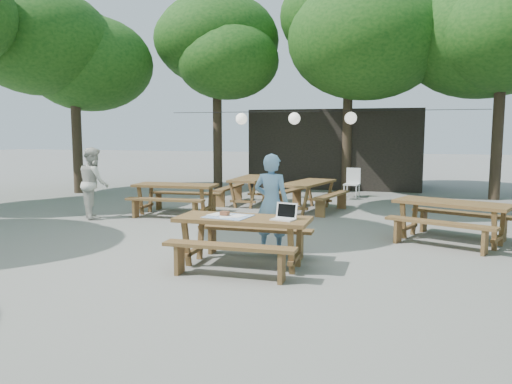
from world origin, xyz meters
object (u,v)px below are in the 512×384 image
at_px(main_picnic_table, 243,241).
at_px(second_person, 94,183).
at_px(woman, 271,203).
at_px(picnic_table_nw, 176,199).
at_px(plastic_chair, 352,189).

relative_size(main_picnic_table, second_person, 1.20).
xyz_separation_m(main_picnic_table, woman, (0.19, 0.96, 0.45)).
relative_size(picnic_table_nw, second_person, 1.22).
bearing_deg(picnic_table_nw, main_picnic_table, -55.82).
distance_m(main_picnic_table, picnic_table_nw, 5.07).
relative_size(main_picnic_table, plastic_chair, 2.22).
bearing_deg(second_person, picnic_table_nw, -101.95).
bearing_deg(picnic_table_nw, woman, -46.48).
xyz_separation_m(main_picnic_table, picnic_table_nw, (-3.03, 4.07, 0.00)).
distance_m(main_picnic_table, second_person, 5.62).
xyz_separation_m(main_picnic_table, second_person, (-4.66, 3.10, 0.45)).
relative_size(picnic_table_nw, woman, 1.22).
distance_m(picnic_table_nw, plastic_chair, 5.92).
bearing_deg(picnic_table_nw, second_person, -151.86).
bearing_deg(woman, main_picnic_table, 85.01).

